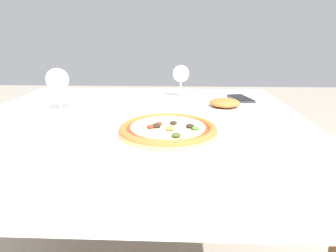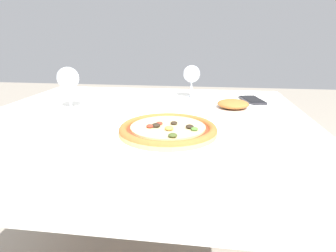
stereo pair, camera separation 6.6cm
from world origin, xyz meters
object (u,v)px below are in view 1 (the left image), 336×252
at_px(wine_glass_far_left, 181,75).
at_px(side_plate, 224,105).
at_px(wine_glass_far_right, 58,81).
at_px(pizza_plate, 168,131).
at_px(fork, 18,146).
at_px(dining_table, 135,146).
at_px(cell_phone, 240,98).

xyz_separation_m(wine_glass_far_left, side_plate, (0.16, -0.20, -0.08)).
bearing_deg(wine_glass_far_right, wine_glass_far_left, 31.52).
relative_size(pizza_plate, fork, 1.70).
relative_size(pizza_plate, side_plate, 1.48).
height_order(wine_glass_far_right, side_plate, wine_glass_far_right).
relative_size(dining_table, pizza_plate, 3.91).
distance_m(fork, side_plate, 0.69).
height_order(dining_table, fork, fork).
distance_m(dining_table, pizza_plate, 0.22).
height_order(pizza_plate, cell_phone, pizza_plate).
xyz_separation_m(wine_glass_far_right, cell_phone, (0.68, 0.23, -0.11)).
distance_m(dining_table, cell_phone, 0.53).
height_order(dining_table, pizza_plate, pizza_plate).
xyz_separation_m(dining_table, wine_glass_far_right, (-0.28, 0.08, 0.20)).
bearing_deg(cell_phone, dining_table, -142.03).
relative_size(fork, cell_phone, 1.09).
bearing_deg(side_plate, cell_phone, 60.84).
xyz_separation_m(dining_table, wine_glass_far_left, (0.15, 0.35, 0.19)).
height_order(cell_phone, side_plate, side_plate).
distance_m(wine_glass_far_right, cell_phone, 0.73).
bearing_deg(wine_glass_far_right, pizza_plate, -31.48).
bearing_deg(cell_phone, fork, -139.32).
bearing_deg(wine_glass_far_left, wine_glass_far_right, -148.48).
bearing_deg(cell_phone, wine_glass_far_left, 173.64).
distance_m(pizza_plate, fork, 0.38).
bearing_deg(side_plate, dining_table, -154.45).
bearing_deg(wine_glass_far_right, dining_table, -17.10).
relative_size(wine_glass_far_right, cell_phone, 1.00).
distance_m(dining_table, wine_glass_far_right, 0.35).
height_order(fork, side_plate, side_plate).
xyz_separation_m(dining_table, side_plate, (0.31, 0.15, 0.11)).
distance_m(wine_glass_far_left, cell_phone, 0.27).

